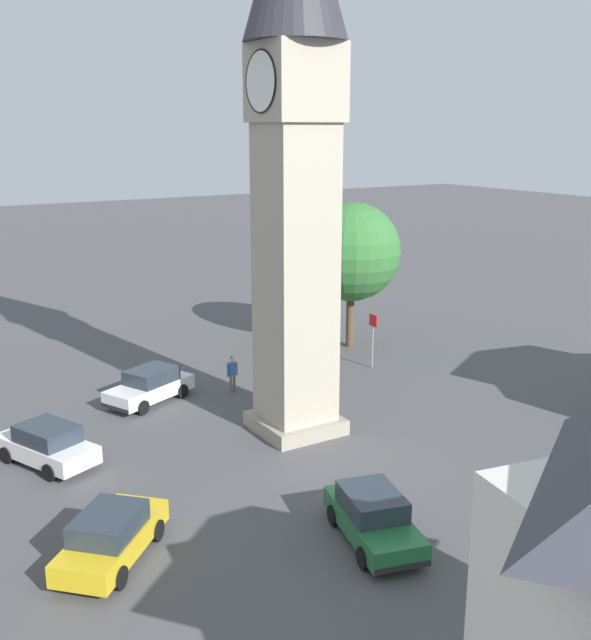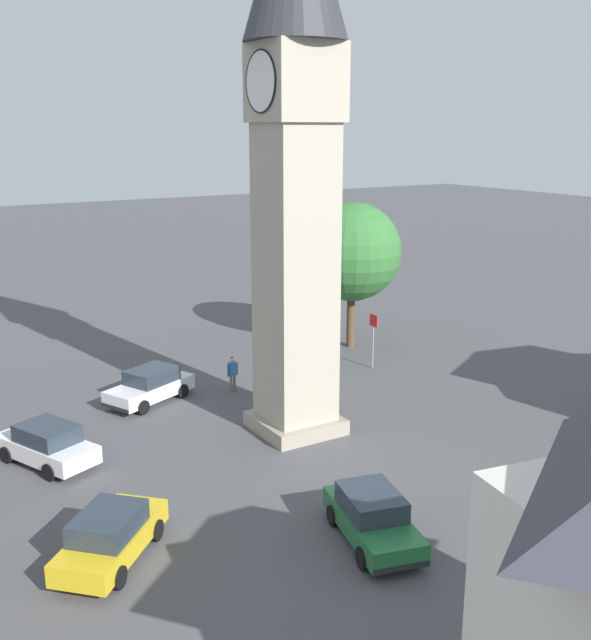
{
  "view_description": "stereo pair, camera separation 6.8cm",
  "coord_description": "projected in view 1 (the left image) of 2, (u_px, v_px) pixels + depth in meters",
  "views": [
    {
      "loc": [
        23.93,
        -14.62,
        11.9
      ],
      "look_at": [
        0.0,
        0.0,
        4.62
      ],
      "focal_mm": 41.61,
      "sensor_mm": 36.0,
      "label": 1
    },
    {
      "loc": [
        23.97,
        -14.56,
        11.9
      ],
      "look_at": [
        0.0,
        0.0,
        4.62
      ],
      "focal_mm": 41.61,
      "sensor_mm": 36.0,
      "label": 2
    }
  ],
  "objects": [
    {
      "name": "car_red_corner",
      "position": [
        373.0,
        517.0,
        21.86
      ],
      "size": [
        4.42,
        2.66,
        1.53
      ],
      "color": "#236B38",
      "rests_on": "ground"
    },
    {
      "name": "ground_plane",
      "position": [
        296.0,
        430.0,
        30.13
      ],
      "size": [
        200.0,
        200.0,
        0.0
      ],
      "primitive_type": "plane",
      "color": "#4C4C4F"
    },
    {
      "name": "tree",
      "position": [
        351.0,
        252.0,
        40.3
      ],
      "size": [
        5.4,
        5.4,
        8.08
      ],
      "color": "brown",
      "rests_on": "ground"
    },
    {
      "name": "pedestrian",
      "position": [
        232.0,
        371.0,
        34.25
      ],
      "size": [
        0.24,
        0.56,
        1.69
      ],
      "color": "#706656",
      "rests_on": "ground"
    },
    {
      "name": "car_white_side",
      "position": [
        111.0,
        536.0,
        20.86
      ],
      "size": [
        4.12,
        4.1,
        1.53
      ],
      "color": "gold",
      "rests_on": "ground"
    },
    {
      "name": "car_black_far",
      "position": [
        46.0,
        444.0,
        26.88
      ],
      "size": [
        4.46,
        3.2,
        1.53
      ],
      "color": "white",
      "rests_on": "ground"
    },
    {
      "name": "road_sign",
      "position": [
        373.0,
        332.0,
        37.46
      ],
      "size": [
        0.6,
        0.07,
        2.8
      ],
      "color": "gray",
      "rests_on": "ground"
    },
    {
      "name": "car_silver_kerb",
      "position": [
        150.0,
        386.0,
        33.0
      ],
      "size": [
        3.24,
        4.46,
        1.53
      ],
      "color": "white",
      "rests_on": "ground"
    },
    {
      "name": "clock_tower",
      "position": [
        296.0,
        110.0,
        26.98
      ],
      "size": [
        3.82,
        3.82,
        21.43
      ],
      "color": "gray",
      "rests_on": "ground"
    }
  ]
}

